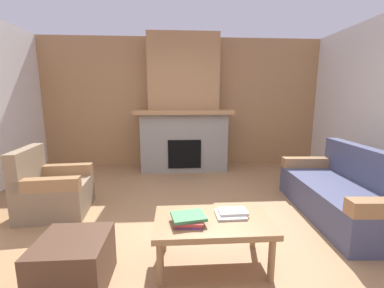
{
  "coord_description": "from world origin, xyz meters",
  "views": [
    {
      "loc": [
        -0.17,
        -2.55,
        1.45
      ],
      "look_at": [
        0.08,
        1.18,
        0.77
      ],
      "focal_mm": 23.56,
      "sensor_mm": 36.0,
      "label": 1
    }
  ],
  "objects": [
    {
      "name": "ground",
      "position": [
        0.0,
        0.0,
        0.0
      ],
      "size": [
        9.0,
        9.0,
        0.0
      ],
      "primitive_type": "plane",
      "color": "#9E754C"
    },
    {
      "name": "couch",
      "position": [
        1.91,
        0.28,
        0.29
      ],
      "size": [
        0.95,
        1.85,
        0.85
      ],
      "color": "#474C6B",
      "rests_on": "ground"
    },
    {
      "name": "book_stack_center",
      "position": [
        0.32,
        -0.49,
        0.45
      ],
      "size": [
        0.29,
        0.22,
        0.04
      ],
      "color": "beige",
      "rests_on": "coffee_table"
    },
    {
      "name": "ottoman",
      "position": [
        -0.97,
        -0.75,
        0.2
      ],
      "size": [
        0.52,
        0.52,
        0.4
      ],
      "primitive_type": "cube",
      "color": "#4C3323",
      "rests_on": "ground"
    },
    {
      "name": "armchair",
      "position": [
        -1.75,
        0.61,
        0.29
      ],
      "size": [
        0.83,
        0.83,
        0.85
      ],
      "color": "#847056",
      "rests_on": "ground"
    },
    {
      "name": "fireplace",
      "position": [
        0.0,
        2.62,
        1.16
      ],
      "size": [
        1.9,
        0.82,
        2.7
      ],
      "color": "gray",
      "rests_on": "ground"
    },
    {
      "name": "coffee_table",
      "position": [
        0.14,
        -0.55,
        0.38
      ],
      "size": [
        1.0,
        0.6,
        0.43
      ],
      "color": "#997047",
      "rests_on": "ground"
    },
    {
      "name": "wall_back_wood_panel",
      "position": [
        0.0,
        3.0,
        1.35
      ],
      "size": [
        6.0,
        0.12,
        2.7
      ],
      "primitive_type": "cube",
      "color": "#A87A4C",
      "rests_on": "ground"
    },
    {
      "name": "book_stack_near_edge",
      "position": [
        -0.07,
        -0.61,
        0.47
      ],
      "size": [
        0.31,
        0.26,
        0.07
      ],
      "color": "#7A3D84",
      "rests_on": "coffee_table"
    }
  ]
}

